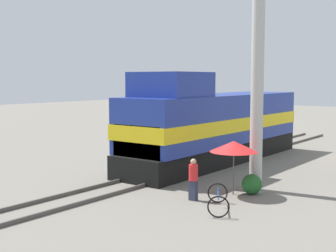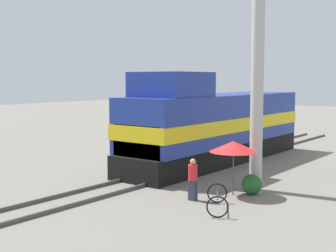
{
  "view_description": "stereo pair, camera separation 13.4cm",
  "coord_description": "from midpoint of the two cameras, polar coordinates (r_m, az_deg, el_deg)",
  "views": [
    {
      "loc": [
        13.11,
        -17.68,
        4.51
      ],
      "look_at": [
        1.2,
        -1.87,
        2.52
      ],
      "focal_mm": 50.0,
      "sensor_mm": 36.0,
      "label": 1
    },
    {
      "loc": [
        13.22,
        -17.59,
        4.51
      ],
      "look_at": [
        1.2,
        -1.87,
        2.52
      ],
      "focal_mm": 50.0,
      "sensor_mm": 36.0,
      "label": 2
    }
  ],
  "objects": [
    {
      "name": "bicycle",
      "position": [
        16.44,
        6.26,
        -8.87
      ],
      "size": [
        1.64,
        2.02,
        0.73
      ],
      "rotation": [
        0.0,
        0.0,
        -2.59
      ],
      "color": "black",
      "rests_on": "ground_plane"
    },
    {
      "name": "locomotive",
      "position": [
        25.26,
        5.77,
        0.05
      ],
      "size": [
        3.19,
        14.16,
        4.84
      ],
      "color": "black",
      "rests_on": "ground_plane"
    },
    {
      "name": "rail_far",
      "position": [
        22.04,
        2.14,
        -5.88
      ],
      "size": [
        0.08,
        38.53,
        0.15
      ],
      "primitive_type": "cube",
      "color": "#4C4742",
      "rests_on": "ground_plane"
    },
    {
      "name": "vendor_umbrella",
      "position": [
        18.35,
        8.2,
        -2.5
      ],
      "size": [
        1.87,
        1.87,
        2.12
      ],
      "color": "#4C4C4C",
      "rests_on": "ground_plane"
    },
    {
      "name": "utility_pole",
      "position": [
        19.09,
        11.05,
        6.63
      ],
      "size": [
        1.8,
        0.51,
        9.61
      ],
      "color": "#B2B2AD",
      "rests_on": "ground_plane"
    },
    {
      "name": "person_bystander",
      "position": [
        17.51,
        3.27,
        -6.36
      ],
      "size": [
        0.34,
        0.34,
        1.57
      ],
      "color": "#2D3347",
      "rests_on": "ground_plane"
    },
    {
      "name": "shrub_cluster",
      "position": [
        18.78,
        10.36,
        -7.01
      ],
      "size": [
        0.8,
        0.8,
        0.8
      ],
      "primitive_type": "sphere",
      "color": "#236028",
      "rests_on": "ground_plane"
    },
    {
      "name": "ground_plane",
      "position": [
        22.46,
        0.63,
        -5.85
      ],
      "size": [
        120.0,
        120.0,
        0.0
      ],
      "primitive_type": "plane",
      "color": "slate"
    },
    {
      "name": "rail_near",
      "position": [
        22.88,
        -0.81,
        -5.45
      ],
      "size": [
        0.08,
        38.53,
        0.15
      ],
      "primitive_type": "cube",
      "color": "#4C4742",
      "rests_on": "ground_plane"
    }
  ]
}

